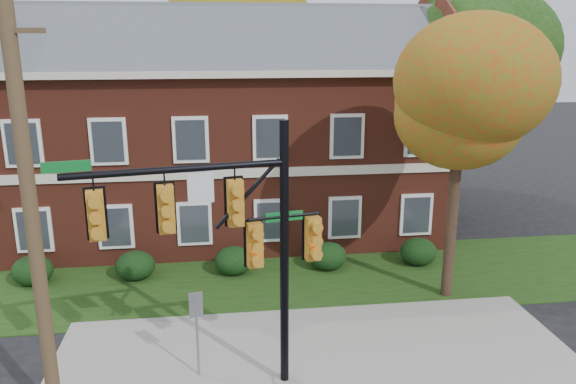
{
  "coord_description": "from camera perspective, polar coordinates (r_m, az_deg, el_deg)",
  "views": [
    {
      "loc": [
        -2.5,
        -12.46,
        8.3
      ],
      "look_at": [
        -0.48,
        3.0,
        4.06
      ],
      "focal_mm": 35.0,
      "sensor_mm": 36.0,
      "label": 1
    }
  ],
  "objects": [
    {
      "name": "ground",
      "position": [
        15.17,
        3.44,
        -17.99
      ],
      "size": [
        120.0,
        120.0,
        0.0
      ],
      "primitive_type": "plane",
      "color": "black",
      "rests_on": "ground"
    },
    {
      "name": "sidewalk",
      "position": [
        15.98,
        2.75,
        -15.93
      ],
      "size": [
        14.0,
        5.0,
        0.08
      ],
      "primitive_type": "cube",
      "color": "gray",
      "rests_on": "ground"
    },
    {
      "name": "grass_strip",
      "position": [
        20.38,
        0.26,
        -8.77
      ],
      "size": [
        30.0,
        6.0,
        0.04
      ],
      "primitive_type": "cube",
      "color": "#193811",
      "rests_on": "ground"
    },
    {
      "name": "apartment_building",
      "position": [
        24.64,
        -6.25,
        7.38
      ],
      "size": [
        18.8,
        8.8,
        9.74
      ],
      "color": "maroon",
      "rests_on": "ground"
    },
    {
      "name": "hedge_far_left",
      "position": [
        21.67,
        -24.52,
        -7.27
      ],
      "size": [
        1.4,
        1.26,
        1.05
      ],
      "primitive_type": "ellipsoid",
      "color": "black",
      "rests_on": "ground"
    },
    {
      "name": "hedge_left",
      "position": [
        20.89,
        -15.25,
        -7.22
      ],
      "size": [
        1.4,
        1.26,
        1.05
      ],
      "primitive_type": "ellipsoid",
      "color": "black",
      "rests_on": "ground"
    },
    {
      "name": "hedge_center",
      "position": [
        20.68,
        -5.54,
        -6.96
      ],
      "size": [
        1.4,
        1.26,
        1.05
      ],
      "primitive_type": "ellipsoid",
      "color": "black",
      "rests_on": "ground"
    },
    {
      "name": "hedge_right",
      "position": [
        21.06,
        4.08,
        -6.51
      ],
      "size": [
        1.4,
        1.26,
        1.05
      ],
      "primitive_type": "ellipsoid",
      "color": "black",
      "rests_on": "ground"
    },
    {
      "name": "hedge_far_right",
      "position": [
        21.99,
        13.11,
        -5.92
      ],
      "size": [
        1.4,
        1.26,
        1.05
      ],
      "primitive_type": "ellipsoid",
      "color": "black",
      "rests_on": "ground"
    },
    {
      "name": "tree_near_right",
      "position": [
        18.13,
        18.07,
        9.31
      ],
      "size": [
        4.5,
        4.25,
        8.58
      ],
      "color": "black",
      "rests_on": "ground"
    },
    {
      "name": "tree_right_rear",
      "position": [
        27.89,
        18.2,
        14.1
      ],
      "size": [
        6.3,
        5.95,
        10.62
      ],
      "color": "black",
      "rests_on": "ground"
    },
    {
      "name": "tree_far_rear",
      "position": [
        32.31,
        -4.33,
        16.12
      ],
      "size": [
        6.84,
        6.46,
        11.52
      ],
      "color": "black",
      "rests_on": "ground"
    },
    {
      "name": "traffic_signal",
      "position": [
        12.66,
        -5.52,
        -4.24
      ],
      "size": [
        5.85,
        1.25,
        6.61
      ],
      "rotation": [
        0.0,
        0.0,
        0.18
      ],
      "color": "gray",
      "rests_on": "ground"
    },
    {
      "name": "utility_pole",
      "position": [
        12.6,
        -24.52,
        -3.02
      ],
      "size": [
        1.41,
        0.43,
        9.18
      ],
      "rotation": [
        0.0,
        0.0,
        -0.24
      ],
      "color": "brown",
      "rests_on": "ground"
    },
    {
      "name": "sign_post",
      "position": [
        14.41,
        -9.27,
        -12.76
      ],
      "size": [
        0.34,
        0.12,
        2.34
      ],
      "rotation": [
        0.0,
        0.0,
        0.23
      ],
      "color": "slate",
      "rests_on": "ground"
    }
  ]
}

